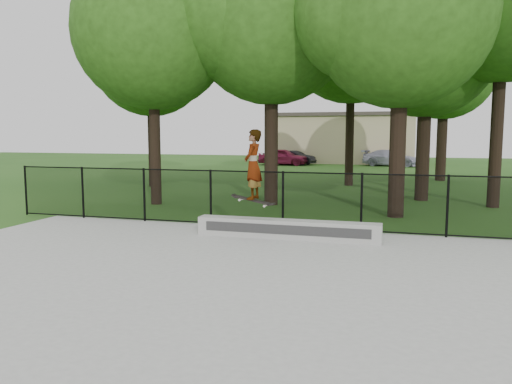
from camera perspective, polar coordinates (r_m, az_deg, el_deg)
ground at (r=7.61m, az=-7.28°, el=-12.65°), size 100.00×100.00×0.00m
concrete_slab at (r=7.60m, az=-7.29°, el=-12.43°), size 14.00×12.00×0.06m
grind_ledge at (r=11.77m, az=3.56°, el=-4.27°), size 4.35×0.40×0.44m
car_a at (r=40.32m, az=3.10°, el=4.04°), size 4.00×1.72×1.36m
car_b at (r=41.28m, az=4.44°, el=3.94°), size 3.32×2.00×1.13m
car_c at (r=40.39m, az=15.19°, el=3.77°), size 4.32×2.55×1.28m
skater_airborne at (r=11.57m, az=-0.34°, el=2.99°), size 0.83×0.61×1.79m
chainlink_fence at (r=12.93m, az=3.09°, el=-0.91°), size 16.06×0.06×1.50m
tree_row at (r=20.81m, az=10.52°, el=17.77°), size 20.69×18.36×11.11m
distant_building at (r=44.85m, az=9.93°, el=6.12°), size 12.40×6.40×4.30m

